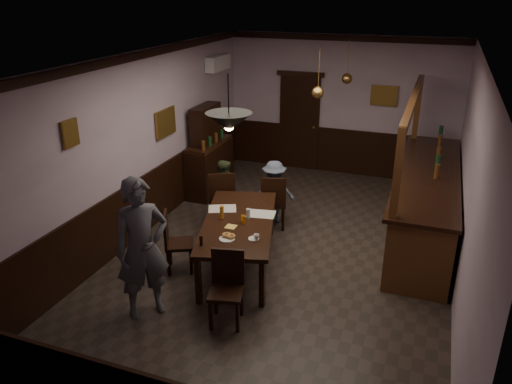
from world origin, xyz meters
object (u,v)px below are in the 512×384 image
at_px(soda_can, 243,219).
at_px(sideboard, 209,158).
at_px(dining_table, 239,224).
at_px(chair_far_left, 222,197).
at_px(pendant_brass_far, 347,79).
at_px(person_seated_left, 223,190).
at_px(person_seated_right, 274,192).
at_px(chair_far_right, 273,200).
at_px(pendant_iron, 229,122).
at_px(bar_counter, 425,201).
at_px(pendant_brass_mid, 318,93).
at_px(coffee_cup, 256,237).
at_px(chair_near, 227,284).
at_px(chair_side, 174,240).
at_px(person_standing, 142,249).

distance_m(soda_can, sideboard, 3.13).
height_order(dining_table, sideboard, sideboard).
relative_size(chair_far_left, pendant_brass_far, 1.28).
relative_size(chair_far_left, sideboard, 0.58).
bearing_deg(chair_far_left, dining_table, 97.16).
distance_m(person_seated_left, soda_can, 1.73).
height_order(person_seated_right, pendant_brass_far, pendant_brass_far).
distance_m(chair_far_right, pendant_iron, 2.84).
bearing_deg(pendant_brass_far, chair_far_left, -124.70).
bearing_deg(bar_counter, person_seated_left, -168.45).
height_order(chair_far_left, person_seated_left, person_seated_left).
distance_m(person_seated_right, pendant_brass_far, 2.62).
height_order(pendant_brass_mid, pendant_brass_far, same).
bearing_deg(pendant_iron, chair_far_left, 117.49).
xyz_separation_m(chair_far_left, person_seated_left, (-0.09, 0.27, 0.00)).
xyz_separation_m(bar_counter, pendant_iron, (-2.32, -2.83, 1.84)).
relative_size(person_seated_left, pendant_brass_mid, 1.40).
xyz_separation_m(coffee_cup, soda_can, (-0.36, 0.42, 0.01)).
bearing_deg(coffee_cup, chair_far_right, 85.63).
xyz_separation_m(chair_near, pendant_brass_mid, (0.28, 3.21, 1.78)).
bearing_deg(person_seated_right, sideboard, -50.39).
relative_size(person_seated_left, sideboard, 0.64).
relative_size(coffee_cup, pendant_brass_mid, 0.10).
distance_m(person_seated_left, pendant_brass_mid, 2.35).
relative_size(chair_side, pendant_iron, 1.36).
distance_m(person_standing, pendant_iron, 1.89).
height_order(soda_can, bar_counter, bar_counter).
distance_m(coffee_cup, bar_counter, 3.29).
xyz_separation_m(coffee_cup, sideboard, (-2.13, 3.00, -0.09)).
relative_size(chair_far_left, chair_far_right, 1.06).
height_order(coffee_cup, pendant_brass_far, pendant_brass_far).
relative_size(chair_side, pendant_brass_far, 1.14).
xyz_separation_m(chair_side, person_seated_left, (-0.02, 1.83, 0.06)).
xyz_separation_m(person_seated_left, sideboard, (-0.82, 1.15, 0.14)).
xyz_separation_m(dining_table, chair_side, (-0.83, -0.46, -0.18)).
xyz_separation_m(chair_far_left, pendant_iron, (0.97, -1.87, 1.87)).
height_order(soda_can, pendant_iron, pendant_iron).
xyz_separation_m(coffee_cup, pendant_brass_far, (0.38, 3.89, 1.50)).
xyz_separation_m(chair_side, bar_counter, (3.36, 2.52, 0.09)).
height_order(person_seated_left, person_seated_right, person_seated_right).
distance_m(chair_near, pendant_brass_mid, 3.68).
bearing_deg(pendant_brass_mid, chair_near, -94.97).
relative_size(dining_table, chair_near, 2.52).
relative_size(dining_table, pendant_iron, 3.53).
xyz_separation_m(chair_side, coffee_cup, (1.29, -0.02, 0.29)).
distance_m(chair_far_left, pendant_brass_mid, 2.38).
height_order(person_seated_right, bar_counter, bar_counter).
height_order(chair_far_left, pendant_iron, pendant_iron).
xyz_separation_m(person_seated_left, bar_counter, (3.38, 0.69, 0.03)).
height_order(chair_near, coffee_cup, chair_near).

